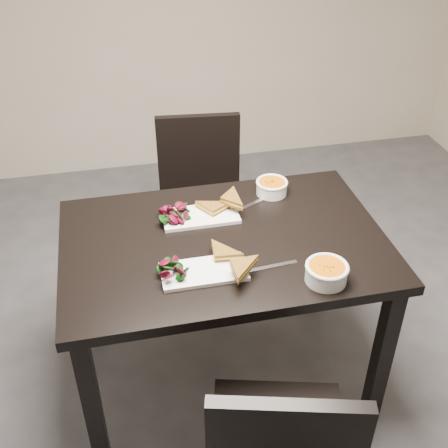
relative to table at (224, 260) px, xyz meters
name	(u,v)px	position (x,y,z in m)	size (l,w,h in m)	color
table	(224,260)	(0.00, 0.00, 0.00)	(1.20, 0.80, 0.75)	black
chair_far	(201,191)	(0.05, 0.78, -0.17)	(0.46, 0.46, 0.85)	black
plate_near	(204,272)	(-0.11, -0.18, 0.11)	(0.29, 0.15, 0.01)	white
sandwich_near	(221,259)	(-0.04, -0.16, 0.14)	(0.15, 0.11, 0.05)	olive
salad_near	(174,270)	(-0.21, -0.18, 0.13)	(0.09, 0.08, 0.04)	black
soup_bowl_near	(327,272)	(0.29, -0.30, 0.14)	(0.15, 0.15, 0.07)	white
cutlery_near	(273,266)	(0.13, -0.19, 0.10)	(0.18, 0.02, 0.00)	silver
plate_far	(200,216)	(-0.06, 0.16, 0.11)	(0.30, 0.15, 0.01)	white
sandwich_far	(217,210)	(0.00, 0.14, 0.14)	(0.15, 0.11, 0.05)	olive
salad_far	(175,213)	(-0.16, 0.16, 0.13)	(0.09, 0.08, 0.04)	black
soup_bowl_far	(272,186)	(0.26, 0.27, 0.13)	(0.13, 0.13, 0.06)	white
cutlery_far	(250,205)	(0.15, 0.20, 0.10)	(0.18, 0.02, 0.00)	silver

